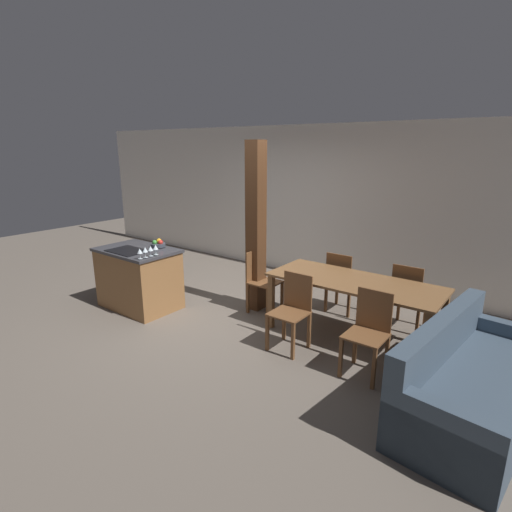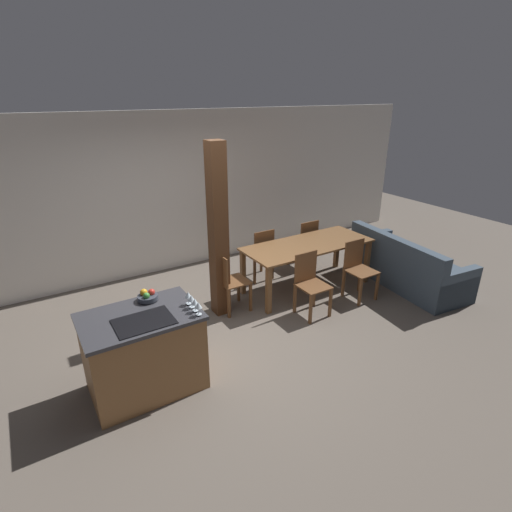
{
  "view_description": "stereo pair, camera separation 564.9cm",
  "coord_description": "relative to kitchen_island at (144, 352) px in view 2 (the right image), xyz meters",
  "views": [
    {
      "loc": [
        3.64,
        -3.77,
        2.33
      ],
      "look_at": [
        0.6,
        0.2,
        0.95
      ],
      "focal_mm": 28.0,
      "sensor_mm": 36.0,
      "label": 1
    },
    {
      "loc": [
        -1.97,
        -3.94,
        2.97
      ],
      "look_at": [
        0.6,
        0.2,
        0.95
      ],
      "focal_mm": 28.0,
      "sensor_mm": 36.0,
      "label": 2
    }
  ],
  "objects": [
    {
      "name": "wall_back",
      "position": [
        1.14,
        2.9,
        0.9
      ],
      "size": [
        11.2,
        0.08,
        2.7
      ],
      "color": "silver",
      "rests_on": "ground_plane"
    },
    {
      "name": "dining_chair_far_left",
      "position": [
        2.47,
        1.62,
        0.03
      ],
      "size": [
        0.4,
        0.4,
        0.89
      ],
      "rotation": [
        0.0,
        0.0,
        3.14
      ],
      "color": "brown",
      "rests_on": "ground_plane"
    },
    {
      "name": "timber_post",
      "position": [
        1.41,
        1.01,
        0.76
      ],
      "size": [
        0.22,
        0.22,
        2.41
      ],
      "color": "#4C2D19",
      "rests_on": "ground_plane"
    },
    {
      "name": "dining_chair_head_end",
      "position": [
        1.53,
        0.97,
        0.03
      ],
      "size": [
        0.4,
        0.4,
        0.89
      ],
      "rotation": [
        0.0,
        0.0,
        1.57
      ],
      "color": "brown",
      "rests_on": "ground_plane"
    },
    {
      "name": "dining_chair_near_left",
      "position": [
        2.47,
        0.32,
        0.03
      ],
      "size": [
        0.4,
        0.4,
        0.89
      ],
      "color": "brown",
      "rests_on": "ground_plane"
    },
    {
      "name": "couch",
      "position": [
        4.41,
        0.22,
        -0.16
      ],
      "size": [
        1.05,
        2.06,
        0.85
      ],
      "rotation": [
        0.0,
        0.0,
        1.46
      ],
      "color": "#3D4C5B",
      "rests_on": "ground_plane"
    },
    {
      "name": "wine_glass_near",
      "position": [
        0.51,
        -0.32,
        0.55
      ],
      "size": [
        0.07,
        0.07,
        0.14
      ],
      "color": "silver",
      "rests_on": "kitchen_island"
    },
    {
      "name": "wine_glass_far",
      "position": [
        0.51,
        -0.14,
        0.55
      ],
      "size": [
        0.07,
        0.07,
        0.14
      ],
      "color": "silver",
      "rests_on": "kitchen_island"
    },
    {
      "name": "dining_chair_far_right",
      "position": [
        3.41,
        1.62,
        0.03
      ],
      "size": [
        0.4,
        0.4,
        0.89
      ],
      "rotation": [
        0.0,
        0.0,
        3.14
      ],
      "color": "brown",
      "rests_on": "ground_plane"
    },
    {
      "name": "fruit_bowl",
      "position": [
        0.17,
        0.26,
        0.49
      ],
      "size": [
        0.22,
        0.22,
        0.11
      ],
      "color": "#383D47",
      "rests_on": "kitchen_island"
    },
    {
      "name": "dining_table",
      "position": [
        2.94,
        0.97,
        0.21
      ],
      "size": [
        2.08,
        0.85,
        0.76
      ],
      "color": "brown",
      "rests_on": "ground_plane"
    },
    {
      "name": "wine_glass_middle",
      "position": [
        0.51,
        -0.23,
        0.55
      ],
      "size": [
        0.07,
        0.07,
        0.14
      ],
      "color": "silver",
      "rests_on": "kitchen_island"
    },
    {
      "name": "dining_chair_near_right",
      "position": [
        3.41,
        0.32,
        0.03
      ],
      "size": [
        0.4,
        0.4,
        0.89
      ],
      "color": "brown",
      "rests_on": "ground_plane"
    },
    {
      "name": "ground_plane",
      "position": [
        1.14,
        0.38,
        -0.45
      ],
      "size": [
        16.0,
        16.0,
        0.0
      ],
      "primitive_type": "plane",
      "color": "#665B51"
    },
    {
      "name": "kitchen_island",
      "position": [
        0.0,
        0.0,
        0.0
      ],
      "size": [
        1.17,
        0.78,
        0.9
      ],
      "color": "olive",
      "rests_on": "ground_plane"
    },
    {
      "name": "wine_glass_end",
      "position": [
        0.51,
        -0.06,
        0.55
      ],
      "size": [
        0.07,
        0.07,
        0.14
      ],
      "color": "silver",
      "rests_on": "kitchen_island"
    }
  ]
}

